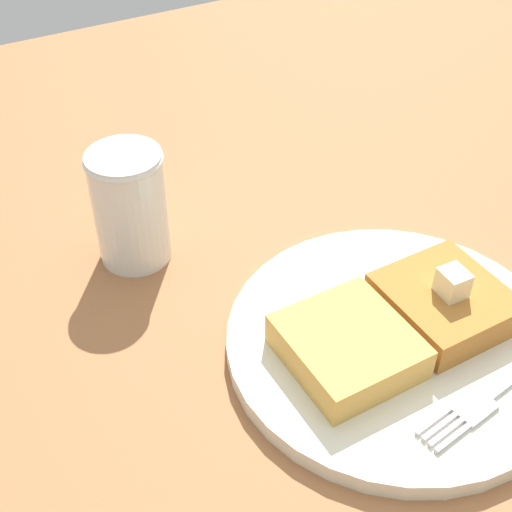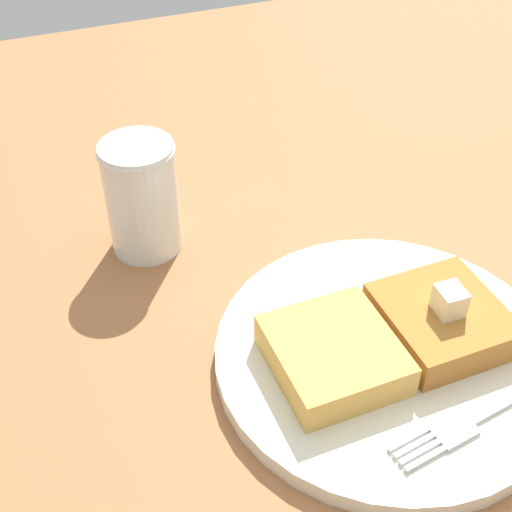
{
  "view_description": "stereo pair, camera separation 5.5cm",
  "coord_description": "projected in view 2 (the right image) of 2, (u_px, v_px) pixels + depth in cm",
  "views": [
    {
      "loc": [
        30.57,
        29.95,
        42.98
      ],
      "look_at": [
        10.71,
        -6.28,
        7.27
      ],
      "focal_mm": 50.0,
      "sensor_mm": 36.0,
      "label": 1
    },
    {
      "loc": [
        25.63,
        32.25,
        42.98
      ],
      "look_at": [
        10.71,
        -6.28,
        7.27
      ],
      "focal_mm": 50.0,
      "sensor_mm": 36.0,
      "label": 2
    }
  ],
  "objects": [
    {
      "name": "fork",
      "position": [
        480.0,
        414.0,
        0.47
      ],
      "size": [
        16.03,
        3.9,
        0.36
      ],
      "color": "silver",
      "rests_on": "plate"
    },
    {
      "name": "syrup_jar",
      "position": [
        142.0,
        201.0,
        0.6
      ],
      "size": [
        6.33,
        6.33,
        10.17
      ],
      "color": "#46210B",
      "rests_on": "table_surface"
    },
    {
      "name": "butter_pat_primary",
      "position": [
        449.0,
        301.0,
        0.5
      ],
      "size": [
        1.92,
        2.12,
        2.06
      ],
      "primitive_type": "cube",
      "rotation": [
        0.0,
        0.0,
        1.54
      ],
      "color": "beige",
      "rests_on": "toast_slice_left"
    },
    {
      "name": "table_surface",
      "position": [
        409.0,
        328.0,
        0.57
      ],
      "size": [
        128.42,
        128.42,
        2.77
      ],
      "primitive_type": "cube",
      "color": "#9A623A",
      "rests_on": "ground"
    },
    {
      "name": "toast_slice_left",
      "position": [
        443.0,
        319.0,
        0.52
      ],
      "size": [
        8.47,
        8.99,
        2.63
      ],
      "primitive_type": "cube",
      "rotation": [
        0.0,
        0.0,
        0.02
      ],
      "color": "#AD6E2D",
      "rests_on": "plate"
    },
    {
      "name": "toast_slice_middle",
      "position": [
        333.0,
        355.0,
        0.49
      ],
      "size": [
        8.47,
        8.99,
        2.63
      ],
      "primitive_type": "cube",
      "rotation": [
        0.0,
        0.0,
        0.02
      ],
      "color": "gold",
      "rests_on": "plate"
    },
    {
      "name": "plate",
      "position": [
        386.0,
        355.0,
        0.52
      ],
      "size": [
        25.07,
        25.07,
        1.45
      ],
      "color": "silver",
      "rests_on": "table_surface"
    }
  ]
}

